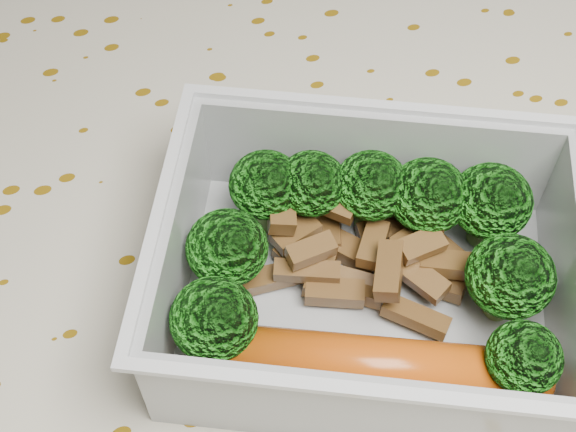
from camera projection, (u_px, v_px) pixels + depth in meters
name	position (u px, v px, depth m)	size (l,w,h in m)	color
dining_table	(291.00, 319.00, 0.50)	(1.40, 0.90, 0.75)	brown
tablecloth	(291.00, 277.00, 0.46)	(1.46, 0.96, 0.19)	beige
lunch_container	(367.00, 282.00, 0.38)	(0.24, 0.22, 0.07)	silver
broccoli_florets	(372.00, 237.00, 0.38)	(0.19, 0.16, 0.05)	#608C3F
meat_pile	(360.00, 253.00, 0.40)	(0.12, 0.10, 0.03)	brown
sausage	(371.00, 366.00, 0.36)	(0.15, 0.08, 0.03)	#BB490C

